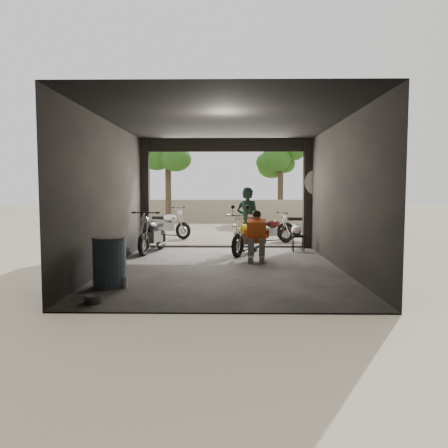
{
  "coord_description": "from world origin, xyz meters",
  "views": [
    {
      "loc": [
        0.13,
        -9.44,
        1.72
      ],
      "look_at": [
        -0.02,
        0.6,
        0.94
      ],
      "focal_mm": 35.0,
      "sensor_mm": 36.0,
      "label": 1
    }
  ],
  "objects_px": {
    "left_bike": "(153,232)",
    "stool": "(298,238)",
    "mechanic": "(257,237)",
    "outside_bike_a": "(167,222)",
    "rider": "(248,220)",
    "oil_drum": "(110,263)",
    "outside_bike_b": "(270,228)",
    "helmet": "(296,230)",
    "main_bike": "(247,234)",
    "sign_post": "(318,195)",
    "outside_bike_c": "(306,223)"
  },
  "relations": [
    {
      "from": "helmet",
      "to": "oil_drum",
      "type": "relative_size",
      "value": 0.34
    },
    {
      "from": "stool",
      "to": "helmet",
      "type": "bearing_deg",
      "value": 158.05
    },
    {
      "from": "outside_bike_b",
      "to": "left_bike",
      "type": "bearing_deg",
      "value": 97.86
    },
    {
      "from": "rider",
      "to": "oil_drum",
      "type": "bearing_deg",
      "value": 84.46
    },
    {
      "from": "oil_drum",
      "to": "stool",
      "type": "bearing_deg",
      "value": 48.04
    },
    {
      "from": "outside_bike_a",
      "to": "oil_drum",
      "type": "relative_size",
      "value": 1.91
    },
    {
      "from": "main_bike",
      "to": "outside_bike_c",
      "type": "relative_size",
      "value": 0.94
    },
    {
      "from": "rider",
      "to": "sign_post",
      "type": "bearing_deg",
      "value": -131.81
    },
    {
      "from": "rider",
      "to": "sign_post",
      "type": "distance_m",
      "value": 2.33
    },
    {
      "from": "left_bike",
      "to": "mechanic",
      "type": "xyz_separation_m",
      "value": [
        2.75,
        -1.48,
        0.02
      ]
    },
    {
      "from": "stool",
      "to": "oil_drum",
      "type": "height_order",
      "value": "oil_drum"
    },
    {
      "from": "left_bike",
      "to": "oil_drum",
      "type": "distance_m",
      "value": 4.26
    },
    {
      "from": "outside_bike_b",
      "to": "mechanic",
      "type": "relative_size",
      "value": 1.25
    },
    {
      "from": "outside_bike_b",
      "to": "rider",
      "type": "distance_m",
      "value": 2.24
    },
    {
      "from": "main_bike",
      "to": "mechanic",
      "type": "bearing_deg",
      "value": -57.47
    },
    {
      "from": "outside_bike_b",
      "to": "rider",
      "type": "relative_size",
      "value": 0.83
    },
    {
      "from": "outside_bike_a",
      "to": "stool",
      "type": "distance_m",
      "value": 5.35
    },
    {
      "from": "left_bike",
      "to": "sign_post",
      "type": "relative_size",
      "value": 0.73
    },
    {
      "from": "left_bike",
      "to": "sign_post",
      "type": "distance_m",
      "value": 4.85
    },
    {
      "from": "mechanic",
      "to": "helmet",
      "type": "bearing_deg",
      "value": 58.77
    },
    {
      "from": "helmet",
      "to": "sign_post",
      "type": "xyz_separation_m",
      "value": [
        0.71,
        0.68,
        0.96
      ]
    },
    {
      "from": "outside_bike_b",
      "to": "helmet",
      "type": "relative_size",
      "value": 4.95
    },
    {
      "from": "outside_bike_a",
      "to": "rider",
      "type": "bearing_deg",
      "value": -114.77
    },
    {
      "from": "left_bike",
      "to": "stool",
      "type": "xyz_separation_m",
      "value": [
        4.0,
        0.19,
        -0.18
      ]
    },
    {
      "from": "main_bike",
      "to": "helmet",
      "type": "xyz_separation_m",
      "value": [
        1.39,
        0.46,
        0.06
      ]
    },
    {
      "from": "outside_bike_c",
      "to": "rider",
      "type": "bearing_deg",
      "value": 138.79
    },
    {
      "from": "left_bike",
      "to": "rider",
      "type": "bearing_deg",
      "value": 10.91
    },
    {
      "from": "left_bike",
      "to": "helmet",
      "type": "relative_size",
      "value": 5.68
    },
    {
      "from": "helmet",
      "to": "main_bike",
      "type": "bearing_deg",
      "value": -155.14
    },
    {
      "from": "left_bike",
      "to": "stool",
      "type": "distance_m",
      "value": 4.01
    },
    {
      "from": "outside_bike_b",
      "to": "stool",
      "type": "bearing_deg",
      "value": 173.77
    },
    {
      "from": "sign_post",
      "to": "oil_drum",
      "type": "bearing_deg",
      "value": -127.0
    },
    {
      "from": "rider",
      "to": "outside_bike_c",
      "type": "bearing_deg",
      "value": -100.78
    },
    {
      "from": "outside_bike_c",
      "to": "sign_post",
      "type": "bearing_deg",
      "value": 174.54
    },
    {
      "from": "main_bike",
      "to": "outside_bike_a",
      "type": "distance_m",
      "value": 4.68
    },
    {
      "from": "oil_drum",
      "to": "outside_bike_c",
      "type": "bearing_deg",
      "value": 56.68
    },
    {
      "from": "outside_bike_c",
      "to": "helmet",
      "type": "distance_m",
      "value": 2.75
    },
    {
      "from": "left_bike",
      "to": "outside_bike_a",
      "type": "bearing_deg",
      "value": 101.93
    },
    {
      "from": "main_bike",
      "to": "sign_post",
      "type": "xyz_separation_m",
      "value": [
        2.1,
        1.14,
        1.01
      ]
    },
    {
      "from": "mechanic",
      "to": "oil_drum",
      "type": "relative_size",
      "value": 1.34
    },
    {
      "from": "outside_bike_b",
      "to": "outside_bike_c",
      "type": "distance_m",
      "value": 1.5
    },
    {
      "from": "outside_bike_a",
      "to": "outside_bike_b",
      "type": "relative_size",
      "value": 1.14
    },
    {
      "from": "rider",
      "to": "mechanic",
      "type": "distance_m",
      "value": 1.56
    },
    {
      "from": "helmet",
      "to": "sign_post",
      "type": "bearing_deg",
      "value": 50.63
    },
    {
      "from": "left_bike",
      "to": "rider",
      "type": "relative_size",
      "value": 0.95
    },
    {
      "from": "outside_bike_b",
      "to": "mechanic",
      "type": "xyz_separation_m",
      "value": [
        -0.65,
        -3.57,
        0.09
      ]
    },
    {
      "from": "outside_bike_b",
      "to": "stool",
      "type": "height_order",
      "value": "outside_bike_b"
    },
    {
      "from": "stool",
      "to": "main_bike",
      "type": "bearing_deg",
      "value": -163.12
    },
    {
      "from": "outside_bike_b",
      "to": "rider",
      "type": "height_order",
      "value": "rider"
    },
    {
      "from": "main_bike",
      "to": "rider",
      "type": "xyz_separation_m",
      "value": [
        0.04,
        0.29,
        0.35
      ]
    }
  ]
}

